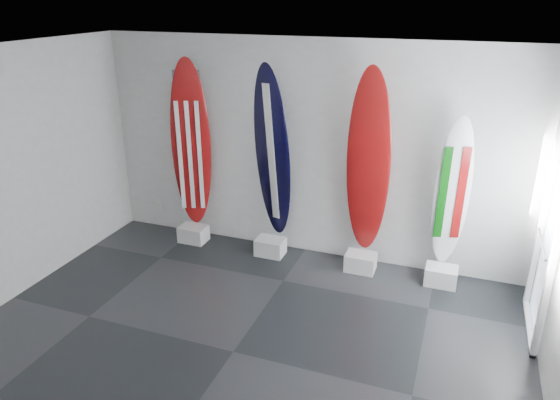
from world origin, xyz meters
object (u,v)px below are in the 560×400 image
at_px(surfboard_usa, 191,145).
at_px(surfboard_navy, 272,154).
at_px(surfboard_swiss, 368,164).
at_px(surfboard_italy, 452,193).

xyz_separation_m(surfboard_usa, surfboard_navy, (1.25, 0.00, -0.01)).
bearing_deg(surfboard_swiss, surfboard_italy, 0.83).
bearing_deg(surfboard_swiss, surfboard_navy, -179.17).
height_order(surfboard_navy, surfboard_swiss, surfboard_swiss).
bearing_deg(surfboard_swiss, surfboard_usa, -179.17).
xyz_separation_m(surfboard_usa, surfboard_swiss, (2.56, 0.00, 0.01)).
bearing_deg(surfboard_usa, surfboard_italy, -20.79).
xyz_separation_m(surfboard_swiss, surfboard_italy, (1.05, 0.00, -0.26)).
bearing_deg(surfboard_navy, surfboard_usa, -165.63).
height_order(surfboard_swiss, surfboard_italy, surfboard_swiss).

